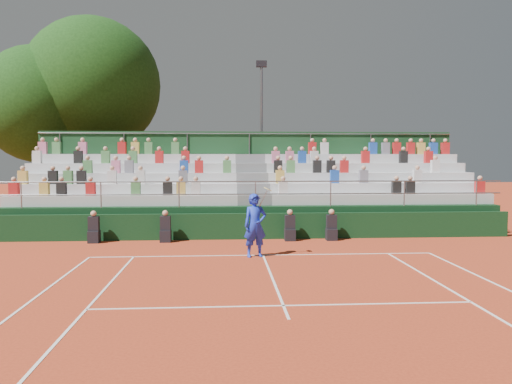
{
  "coord_description": "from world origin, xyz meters",
  "views": [
    {
      "loc": [
        -1.25,
        -15.82,
        3.15
      ],
      "look_at": [
        0.0,
        3.5,
        1.8
      ],
      "focal_mm": 35.0,
      "sensor_mm": 36.0,
      "label": 1
    }
  ],
  "objects": [
    {
      "name": "floodlight_mast",
      "position": [
        0.9,
        12.67,
        4.98
      ],
      "size": [
        0.6,
        0.25,
        8.59
      ],
      "color": "gray",
      "rests_on": "ground"
    },
    {
      "name": "ground",
      "position": [
        0.0,
        0.0,
        0.0
      ],
      "size": [
        90.0,
        90.0,
        0.0
      ],
      "primitive_type": "plane",
      "color": "#B63D1E",
      "rests_on": "ground"
    },
    {
      "name": "grandstand",
      "position": [
        -0.01,
        6.44,
        1.08
      ],
      "size": [
        20.0,
        5.2,
        4.4
      ],
      "color": "black",
      "rests_on": "ground"
    },
    {
      "name": "line_officials",
      "position": [
        -1.35,
        2.75,
        0.48
      ],
      "size": [
        9.27,
        0.4,
        1.19
      ],
      "color": "black",
      "rests_on": "ground"
    },
    {
      "name": "courtside_wall",
      "position": [
        0.0,
        3.2,
        0.5
      ],
      "size": [
        20.0,
        0.15,
        1.0
      ],
      "primitive_type": "cube",
      "color": "black",
      "rests_on": "ground"
    },
    {
      "name": "tree_west",
      "position": [
        -11.26,
        12.37,
        6.02
      ],
      "size": [
        6.37,
        6.37,
        9.21
      ],
      "color": "#352413",
      "rests_on": "ground"
    },
    {
      "name": "tree_east",
      "position": [
        -8.56,
        13.0,
        7.17
      ],
      "size": [
        7.51,
        7.51,
        10.94
      ],
      "color": "#352413",
      "rests_on": "ground"
    },
    {
      "name": "tennis_player",
      "position": [
        -0.27,
        -0.22,
        1.01
      ],
      "size": [
        0.94,
        0.63,
        2.22
      ],
      "color": "#1B35D0",
      "rests_on": "ground"
    }
  ]
}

